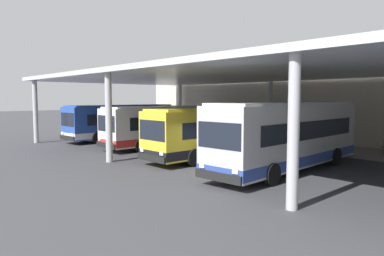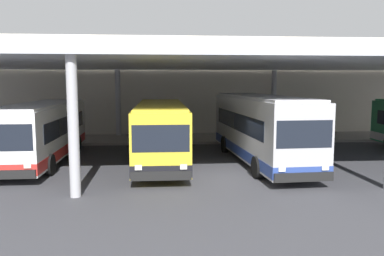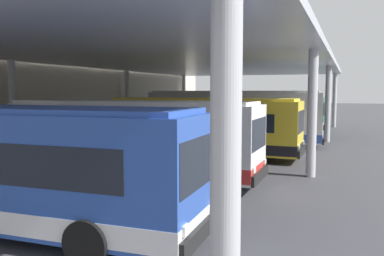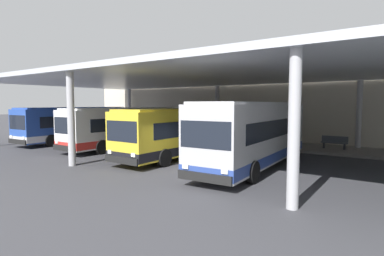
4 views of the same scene
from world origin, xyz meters
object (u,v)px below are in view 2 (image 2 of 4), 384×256
Objects in this scene: bus_second_bay at (42,131)px; bus_middle_bay at (161,132)px; bus_far_bay at (260,128)px; bench_waiting at (262,130)px.

bus_middle_bay is at bearing -6.71° from bus_second_bay.
bus_second_bay is 11.66m from bus_far_bay.
bus_far_bay is at bearing -5.11° from bus_second_bay.
bench_waiting is at bearing 28.32° from bus_second_bay.
bus_middle_bay is 11.43m from bench_waiting.
bench_waiting is at bearing 47.04° from bus_middle_bay.
bus_far_bay reaches higher than bench_waiting.
bench_waiting is (2.48, 8.63, -1.18)m from bus_far_bay.
bus_far_bay reaches higher than bus_middle_bay.
bus_second_bay and bus_middle_bay have the same top height.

